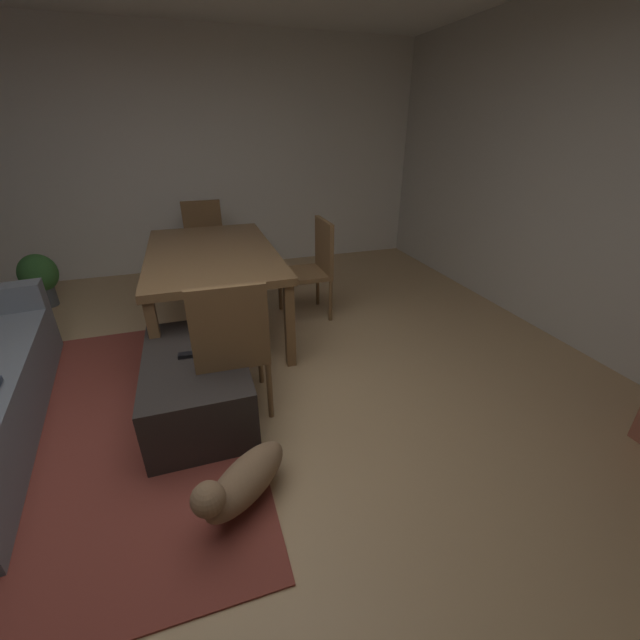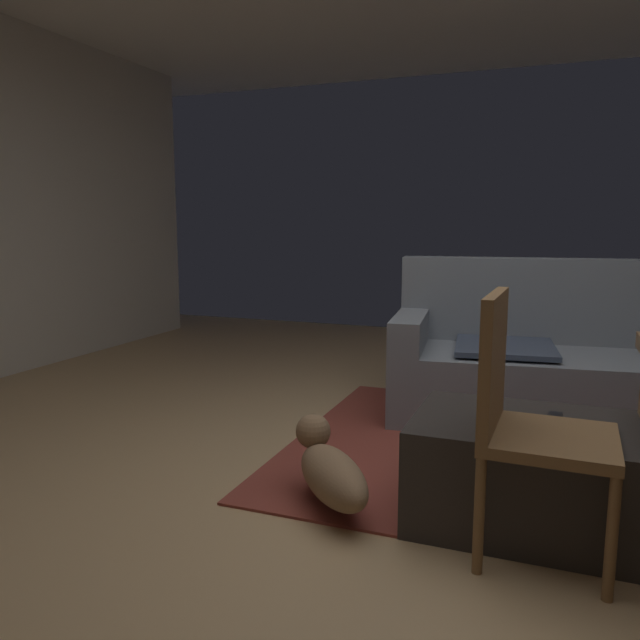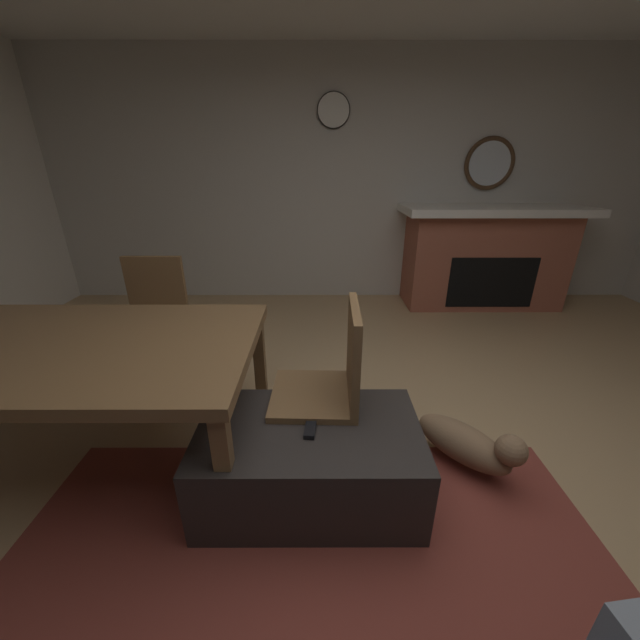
# 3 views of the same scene
# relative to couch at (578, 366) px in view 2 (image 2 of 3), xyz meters

# --- Properties ---
(floor) EXTENTS (8.51, 8.51, 0.00)m
(floor) POSITION_rel_couch_xyz_m (-0.58, -1.43, -0.33)
(floor) COLOR tan
(area_rug) EXTENTS (2.60, 2.00, 0.01)m
(area_rug) POSITION_rel_couch_xyz_m (-0.12, -0.76, -0.32)
(area_rug) COLOR brown
(area_rug) RESTS_ON ground
(couch) EXTENTS (2.23, 1.10, 0.95)m
(couch) POSITION_rel_couch_xyz_m (0.00, 0.00, 0.00)
(couch) COLOR slate
(couch) RESTS_ON ground
(ottoman_coffee_table) EXTENTS (1.06, 0.62, 0.41)m
(ottoman_coffee_table) POSITION_rel_couch_xyz_m (-0.12, -1.46, -0.12)
(ottoman_coffee_table) COLOR #2D2826
(ottoman_coffee_table) RESTS_ON ground
(tv_remote) EXTENTS (0.06, 0.16, 0.02)m
(tv_remote) POSITION_rel_couch_xyz_m (-0.13, -1.45, 0.10)
(tv_remote) COLOR black
(tv_remote) RESTS_ON ottoman_coffee_table
(dining_chair_west) EXTENTS (0.45, 0.45, 0.93)m
(dining_chair_west) POSITION_rel_couch_xyz_m (-0.23, -1.69, 0.19)
(dining_chair_west) COLOR brown
(dining_chair_west) RESTS_ON ground
(small_dog) EXTENTS (0.51, 0.54, 0.29)m
(small_dog) POSITION_rel_couch_xyz_m (-0.97, -1.62, -0.16)
(small_dog) COLOR #8C6B4C
(small_dog) RESTS_ON ground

